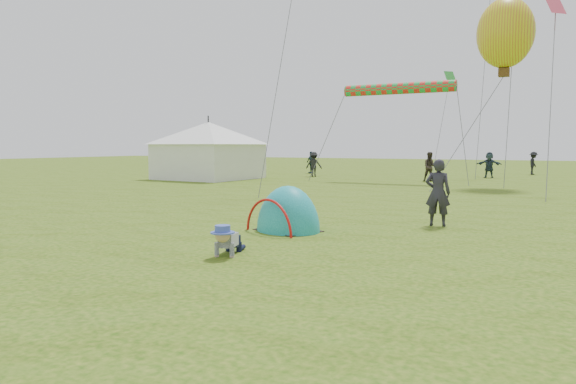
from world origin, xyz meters
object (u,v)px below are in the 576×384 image
at_px(standing_adult, 438,193).
at_px(balloon_kite, 505,37).
at_px(crawling_toddler, 227,239).
at_px(popup_tent, 288,231).
at_px(event_marquee, 209,148).

height_order(standing_adult, balloon_kite, balloon_kite).
relative_size(crawling_toddler, balloon_kite, 0.21).
bearing_deg(standing_adult, popup_tent, 32.85).
bearing_deg(balloon_kite, standing_adult, -90.81).
bearing_deg(balloon_kite, event_marquee, -172.28).
distance_m(event_marquee, balloon_kite, 17.67).
xyz_separation_m(crawling_toddler, standing_adult, (2.80, 5.47, 0.55)).
bearing_deg(crawling_toddler, popup_tent, 80.84).
relative_size(popup_tent, event_marquee, 0.40).
relative_size(crawling_toddler, event_marquee, 0.15).
height_order(event_marquee, balloon_kite, balloon_kite).
height_order(crawling_toddler, event_marquee, event_marquee).
xyz_separation_m(standing_adult, balloon_kite, (0.21, 14.89, 6.59)).
height_order(standing_adult, event_marquee, event_marquee).
xyz_separation_m(popup_tent, event_marquee, (-13.34, 15.09, 1.88)).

